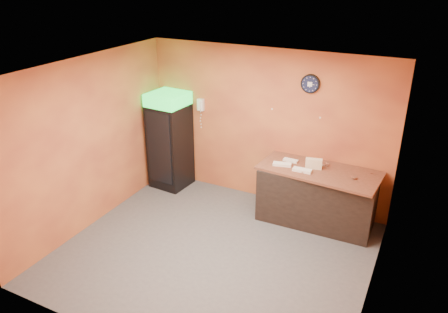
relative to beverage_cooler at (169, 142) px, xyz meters
The scene contains 15 objects.
floor 2.60m from the beverage_cooler, 41.44° to the right, with size 4.50×4.50×0.00m, color #47474C.
back_wall 1.92m from the beverage_cooler, 12.15° to the left, with size 4.50×0.02×2.80m, color orange.
left_wall 1.73m from the beverage_cooler, 104.92° to the right, with size 0.02×4.00×2.80m, color orange.
right_wall 4.40m from the beverage_cooler, 21.55° to the right, with size 0.02×4.00×2.80m, color orange.
ceiling 3.07m from the beverage_cooler, 41.44° to the right, with size 4.50×4.00×0.02m, color white.
beverage_cooler is the anchor object (origin of this frame).
prep_counter 2.98m from the beverage_cooler, ahead, with size 1.88×0.83×0.94m, color black.
wall_clock 2.93m from the beverage_cooler, ahead, with size 0.31×0.06×0.31m.
wall_phone 0.96m from the beverage_cooler, 33.03° to the left, with size 0.12×0.11×0.23m.
butcher_paper 2.94m from the beverage_cooler, ahead, with size 1.93×0.92×0.04m, color brown.
sub_roll_stack 2.84m from the beverage_cooler, ahead, with size 0.28×0.15×0.17m.
wrapped_sandwich_left 2.35m from the beverage_cooler, ahead, with size 0.30×0.12×0.04m, color white.
wrapped_sandwich_mid 2.72m from the beverage_cooler, ahead, with size 0.30×0.12×0.04m, color white.
wrapped_sandwich_right 2.42m from the beverage_cooler, ahead, with size 0.25×0.10×0.04m, color white.
kitchen_tool 3.02m from the beverage_cooler, ahead, with size 0.06×0.06×0.06m, color silver.
Camera 1 is at (2.60, -4.86, 4.06)m, focal length 35.00 mm.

